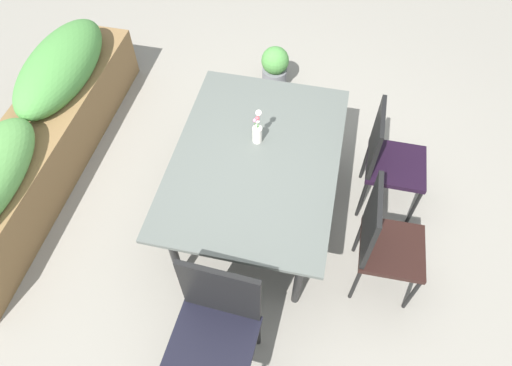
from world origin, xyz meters
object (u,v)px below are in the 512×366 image
Objects in this scene: chair_end_left at (215,327)px; potted_plant at (275,68)px; chair_near_right at (388,157)px; planter_box at (36,137)px; chair_near_left at (383,239)px; flower_vase at (257,131)px; dining_table at (256,162)px.

potted_plant is (2.61, 0.14, -0.29)m from chair_end_left.
planter_box is at bearing -84.39° from chair_near_right.
planter_box is (1.21, 1.82, -0.15)m from chair_end_left.
chair_end_left is 0.36× the size of planter_box.
chair_end_left is at bearing -50.76° from chair_near_left.
chair_near_left is 2.14m from potted_plant.
chair_end_left is at bearing -178.83° from flower_vase.
chair_near_right is 1.72m from chair_end_left.
chair_near_left reaches higher than chair_end_left.
chair_near_right is 2.74m from planter_box.
flower_vase reaches higher than chair_near_left.
potted_plant is (1.40, -1.68, -0.14)m from planter_box.
flower_vase is at bearing -77.17° from chair_near_right.
chair_end_left is at bearing -31.43° from chair_near_right.
chair_near_left reaches higher than potted_plant.
chair_end_left reaches higher than potted_plant.
planter_box is at bearing 87.09° from dining_table.
dining_table is 1.84m from planter_box.
chair_near_left is (-0.35, -0.90, -0.12)m from dining_table.
chair_end_left is 2.19m from planter_box.
flower_vase is 0.62× the size of potted_plant.
chair_end_left is 0.99× the size of chair_near_left.
chair_near_right is at bearing -77.38° from flower_vase.
dining_table is 1.12m from chair_end_left.
chair_near_right is 0.70m from chair_near_left.
potted_plant is at bearing -151.63° from chair_near_left.
chair_near_right is 0.34× the size of planter_box.
dining_table is at bearing -171.47° from flower_vase.
chair_near_left reaches higher than planter_box.
chair_near_right is 0.99m from flower_vase.
chair_end_left is 3.42× the size of flower_vase.
potted_plant is (1.14, 1.05, -0.29)m from chair_near_right.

